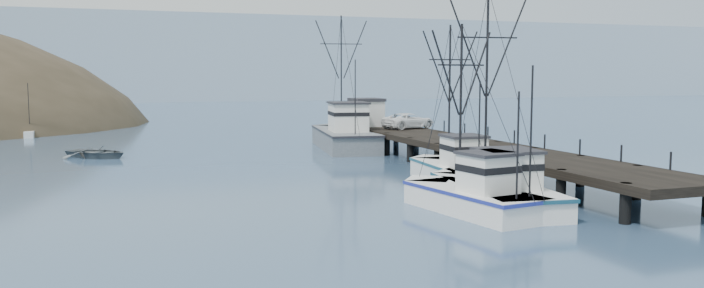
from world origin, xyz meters
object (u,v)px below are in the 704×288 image
object	(u,v)px
trawler_near	(493,191)
work_vessel	(344,136)
trawler_far	(454,170)
pier	(468,146)
trawler_mid	(470,196)
pier_shed	(367,112)
motorboat	(97,158)
pickup_truck	(409,121)

from	to	relation	value
trawler_near	work_vessel	size ratio (longest dim) A/B	0.77
trawler_near	trawler_far	xyz separation A→B (m)	(1.88, 7.99, 0.00)
pier	trawler_mid	size ratio (longest dim) A/B	4.32
trawler_mid	pier_shed	distance (m)	33.62
trawler_mid	motorboat	size ratio (longest dim) A/B	1.79
trawler_mid	pier_shed	xyz separation A→B (m)	(6.68, 32.85, 2.60)
trawler_near	motorboat	bearing A→B (deg)	124.40
work_vessel	motorboat	distance (m)	22.67
trawler_near	pickup_truck	xyz separation A→B (m)	(7.36, 27.55, 1.92)
pickup_truck	motorboat	world-z (taller)	pickup_truck
trawler_far	motorboat	bearing A→B (deg)	135.34
trawler_far	work_vessel	world-z (taller)	work_vessel
pier_shed	motorboat	size ratio (longest dim) A/B	0.56
pickup_truck	trawler_near	bearing A→B (deg)	148.23
work_vessel	pier_shed	size ratio (longest dim) A/B	5.01
trawler_near	pier_shed	xyz separation A→B (m)	(4.64, 31.75, 2.60)
motorboat	pier	bearing A→B (deg)	-80.77
pier_shed	motorboat	distance (m)	25.75
trawler_far	motorboat	size ratio (longest dim) A/B	1.90
pier	trawler_far	distance (m)	7.21
trawler_far	pickup_truck	xyz separation A→B (m)	(5.48, 19.56, 1.92)
trawler_near	motorboat	size ratio (longest dim) A/B	2.15
trawler_far	motorboat	world-z (taller)	trawler_far
trawler_mid	trawler_far	distance (m)	9.90
trawler_mid	trawler_far	xyz separation A→B (m)	(3.92, 9.09, 0.00)
pier	pier_shed	xyz separation A→B (m)	(-1.50, 18.00, 1.73)
pier	pickup_truck	size ratio (longest dim) A/B	8.25
trawler_far	work_vessel	bearing A→B (deg)	90.23
trawler_near	trawler_mid	world-z (taller)	trawler_near
trawler_far	pickup_truck	world-z (taller)	trawler_far
pickup_truck	motorboat	size ratio (longest dim) A/B	0.94
pier	trawler_near	bearing A→B (deg)	-114.06
pier	pickup_truck	bearing A→B (deg)	84.96
trawler_mid	pier_shed	size ratio (longest dim) A/B	3.18
pier	trawler_far	xyz separation A→B (m)	(-4.26, -5.76, -0.87)
pier_shed	trawler_mid	bearing A→B (deg)	-101.49
pier	work_vessel	world-z (taller)	work_vessel
pier	pier_shed	bearing A→B (deg)	94.76
trawler_far	pickup_truck	bearing A→B (deg)	74.36
trawler_mid	trawler_far	bearing A→B (deg)	66.67
pier_shed	trawler_far	bearing A→B (deg)	-96.62
pier	trawler_mid	world-z (taller)	trawler_mid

